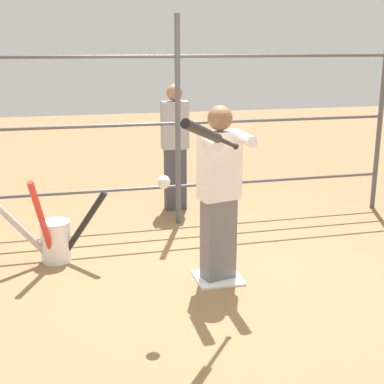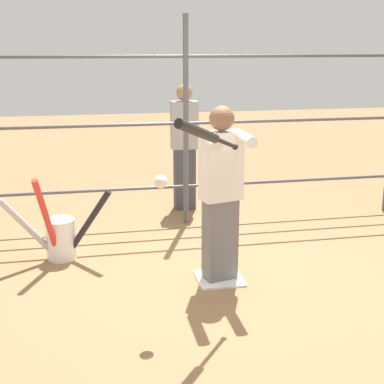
{
  "view_description": "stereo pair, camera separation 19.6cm",
  "coord_description": "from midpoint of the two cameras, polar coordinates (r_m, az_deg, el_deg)",
  "views": [
    {
      "loc": [
        1.28,
        4.19,
        2.01
      ],
      "look_at": [
        0.3,
        0.24,
        0.88
      ],
      "focal_mm": 50.0,
      "sensor_mm": 36.0,
      "label": 1
    },
    {
      "loc": [
        1.09,
        4.23,
        2.01
      ],
      "look_at": [
        0.3,
        0.24,
        0.88
      ],
      "focal_mm": 50.0,
      "sensor_mm": 36.0,
      "label": 2
    }
  ],
  "objects": [
    {
      "name": "ground_plane",
      "position": [
        4.81,
        1.59,
        -9.24
      ],
      "size": [
        24.0,
        24.0,
        0.0
      ],
      "primitive_type": "plane",
      "color": "olive"
    },
    {
      "name": "home_plate",
      "position": [
        4.8,
        1.59,
        -9.14
      ],
      "size": [
        0.4,
        0.4,
        0.02
      ],
      "color": "white",
      "rests_on": "ground"
    },
    {
      "name": "fence_backstop",
      "position": [
        5.99,
        -2.47,
        7.32
      ],
      "size": [
        5.14,
        0.06,
        2.33
      ],
      "color": "#4C4C51",
      "rests_on": "ground"
    },
    {
      "name": "batter",
      "position": [
        4.51,
        1.72,
        0.28
      ],
      "size": [
        0.39,
        0.58,
        1.53
      ],
      "color": "slate",
      "rests_on": "ground"
    },
    {
      "name": "baseball_bat_swinging",
      "position": [
        3.55,
        0.05,
        6.25
      ],
      "size": [
        0.6,
        0.7,
        0.34
      ],
      "color": "black"
    },
    {
      "name": "softball_in_flight",
      "position": [
        3.78,
        -4.54,
        1.07
      ],
      "size": [
        0.1,
        0.1,
        0.1
      ],
      "color": "white"
    },
    {
      "name": "bat_bucket",
      "position": [
        5.26,
        -15.51,
        -4.75
      ],
      "size": [
        1.04,
        0.53,
        0.89
      ],
      "color": "white",
      "rests_on": "ground"
    },
    {
      "name": "bystander_behind_fence",
      "position": [
        6.6,
        -2.68,
        4.97
      ],
      "size": [
        0.32,
        0.2,
        1.56
      ],
      "color": "#3F3F47",
      "rests_on": "ground"
    }
  ]
}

